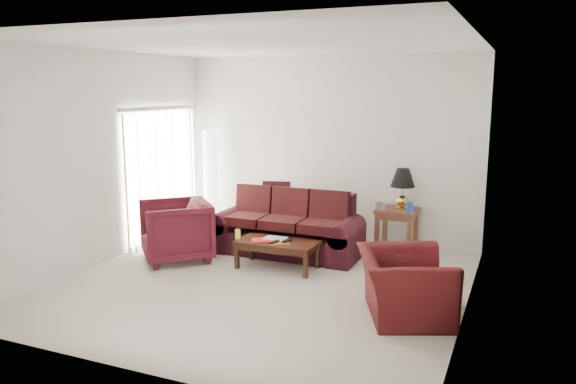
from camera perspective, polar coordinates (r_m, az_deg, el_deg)
The scene contains 19 objects.
floor at distance 7.33m, azimuth -2.64°, elevation -9.23°, with size 5.00×5.00×0.00m, color beige.
blinds at distance 9.37m, azimuth -12.64°, elevation 1.71°, with size 0.10×2.00×2.16m, color silver.
sofa at distance 8.45m, azimuth -0.24°, elevation -3.28°, with size 2.25×0.97×0.92m, color black, non-canonical shape.
throw_pillow at distance 9.25m, azimuth -1.21°, elevation -0.31°, with size 0.45×0.13×0.45m, color black.
end_table at distance 8.80m, azimuth 10.97°, elevation -3.79°, with size 0.60×0.60×0.66m, color brown, non-canonical shape.
table_lamp at distance 8.69m, azimuth 11.55°, elevation 0.32°, with size 0.37×0.37×0.62m, color gold, non-canonical shape.
clock at distance 8.58m, azimuth 9.39°, elevation -1.40°, with size 0.13×0.05×0.13m, color white.
blue_canister at distance 8.50m, azimuth 12.24°, elevation -1.51°, with size 0.10×0.10×0.16m, color #1A42AC.
picture_frame at distance 8.87m, azimuth 10.57°, elevation -0.96°, with size 0.13×0.02×0.16m, color silver.
floor_lamp at distance 9.84m, azimuth -7.86°, elevation 1.19°, with size 0.29×0.29×1.79m, color white, non-canonical shape.
armchair_left at distance 8.31m, azimuth -11.32°, elevation -3.87°, with size 0.94×0.96×0.88m, color #410F18.
armchair_right at distance 6.34m, azimuth 11.73°, elevation -9.26°, with size 1.09×0.95×0.71m, color #400E10.
coffee_table at distance 7.84m, azimuth -1.10°, elevation -6.38°, with size 1.12×0.56×0.39m, color black, non-canonical shape.
magazine_red at distance 7.81m, azimuth -2.59°, elevation -4.90°, with size 0.29×0.22×0.02m, color red.
magazine_white at distance 7.88m, azimuth -1.33°, elevation -4.74°, with size 0.30×0.23×0.02m, color white.
magazine_orange at distance 7.70m, azimuth -0.95°, elevation -5.13°, with size 0.27×0.20×0.02m, color orange.
remote_a at distance 7.64m, azimuth -1.43°, elevation -5.09°, with size 0.05×0.18×0.02m, color black.
remote_b at distance 7.70m, azimuth -0.09°, elevation -4.95°, with size 0.06×0.19×0.02m, color black.
yellow_glass at distance 7.92m, azimuth -5.12°, elevation -4.28°, with size 0.08×0.08×0.13m, color yellow.
Camera 1 is at (3.01, -6.20, 2.48)m, focal length 35.00 mm.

